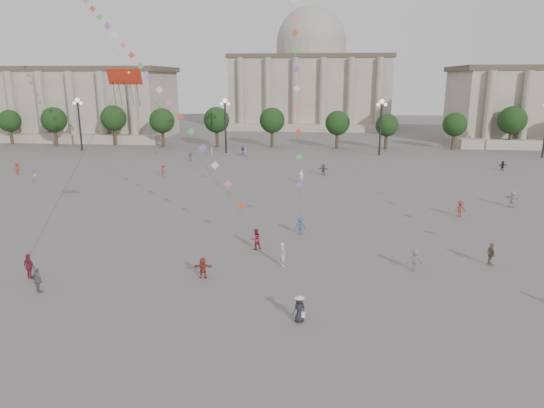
# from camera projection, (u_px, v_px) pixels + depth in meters

# --- Properties ---
(ground) EXTENTS (360.00, 360.00, 0.00)m
(ground) POSITION_uv_depth(u_px,v_px,m) (249.00, 338.00, 27.55)
(ground) COLOR #5B5856
(ground) RESTS_ON ground
(hall_west) EXTENTS (84.00, 26.22, 17.20)m
(hall_west) POSITION_uv_depth(u_px,v_px,m) (11.00, 103.00, 123.23)
(hall_west) COLOR gray
(hall_west) RESTS_ON ground
(hall_central) EXTENTS (48.30, 34.30, 35.50)m
(hall_central) POSITION_uv_depth(u_px,v_px,m) (310.00, 79.00, 148.45)
(hall_central) COLOR gray
(hall_central) RESTS_ON ground
(tree_row) EXTENTS (137.12, 5.12, 8.00)m
(tree_row) POSITION_uv_depth(u_px,v_px,m) (303.00, 123.00, 101.32)
(tree_row) COLOR #34271A
(tree_row) RESTS_ON ground
(lamp_post_far_west) EXTENTS (2.00, 0.90, 10.65)m
(lamp_post_far_west) POSITION_uv_depth(u_px,v_px,m) (79.00, 114.00, 97.54)
(lamp_post_far_west) COLOR #262628
(lamp_post_far_west) RESTS_ON ground
(lamp_post_mid_west) EXTENTS (2.00, 0.90, 10.65)m
(lamp_post_mid_west) POSITION_uv_depth(u_px,v_px,m) (225.00, 116.00, 94.60)
(lamp_post_mid_west) COLOR #262628
(lamp_post_mid_west) RESTS_ON ground
(lamp_post_mid_east) EXTENTS (2.00, 0.90, 10.65)m
(lamp_post_mid_east) POSITION_uv_depth(u_px,v_px,m) (381.00, 117.00, 91.66)
(lamp_post_mid_east) COLOR #262628
(lamp_post_mid_east) RESTS_ON ground
(person_crowd_0) EXTENTS (1.02, 0.47, 1.71)m
(person_crowd_0) POSITION_uv_depth(u_px,v_px,m) (243.00, 150.00, 93.94)
(person_crowd_0) COLOR navy
(person_crowd_0) RESTS_ON ground
(person_crowd_1) EXTENTS (0.89, 0.99, 1.69)m
(person_crowd_1) POSITION_uv_depth(u_px,v_px,m) (35.00, 175.00, 69.60)
(person_crowd_1) COLOR #B8B8B3
(person_crowd_1) RESTS_ON ground
(person_crowd_2) EXTENTS (1.36, 1.43, 1.95)m
(person_crowd_2) POSITION_uv_depth(u_px,v_px,m) (17.00, 168.00, 74.29)
(person_crowd_2) COLOR brown
(person_crowd_2) RESTS_ON ground
(person_crowd_4) EXTENTS (1.60, 1.43, 1.76)m
(person_crowd_4) POSITION_uv_depth(u_px,v_px,m) (246.00, 152.00, 91.81)
(person_crowd_4) COLOR silver
(person_crowd_4) RESTS_ON ground
(person_crowd_6) EXTENTS (1.16, 0.70, 1.74)m
(person_crowd_6) POSITION_uv_depth(u_px,v_px,m) (415.00, 260.00, 37.02)
(person_crowd_6) COLOR slate
(person_crowd_6) RESTS_ON ground
(person_crowd_7) EXTENTS (1.75, 1.59, 1.94)m
(person_crowd_7) POSITION_uv_depth(u_px,v_px,m) (513.00, 199.00, 55.42)
(person_crowd_7) COLOR beige
(person_crowd_7) RESTS_ON ground
(person_crowd_8) EXTENTS (1.26, 0.92, 1.74)m
(person_crowd_8) POSITION_uv_depth(u_px,v_px,m) (460.00, 209.00, 51.58)
(person_crowd_8) COLOR maroon
(person_crowd_8) RESTS_ON ground
(person_crowd_9) EXTENTS (1.46, 0.58, 1.54)m
(person_crowd_9) POSITION_uv_depth(u_px,v_px,m) (503.00, 166.00, 77.84)
(person_crowd_9) COLOR black
(person_crowd_9) RESTS_ON ground
(person_crowd_10) EXTENTS (0.60, 0.71, 1.65)m
(person_crowd_10) POSITION_uv_depth(u_px,v_px,m) (212.00, 151.00, 92.81)
(person_crowd_10) COLOR silver
(person_crowd_10) RESTS_ON ground
(person_crowd_12) EXTENTS (1.67, 0.98, 1.71)m
(person_crowd_12) POSITION_uv_depth(u_px,v_px,m) (323.00, 169.00, 74.15)
(person_crowd_12) COLOR #58595D
(person_crowd_12) RESTS_ON ground
(person_crowd_13) EXTENTS (0.68, 0.82, 1.91)m
(person_crowd_13) POSITION_uv_depth(u_px,v_px,m) (283.00, 254.00, 38.01)
(person_crowd_13) COLOR beige
(person_crowd_13) RESTS_ON ground
(person_crowd_16) EXTENTS (1.06, 0.47, 1.79)m
(person_crowd_16) POSITION_uv_depth(u_px,v_px,m) (190.00, 156.00, 86.87)
(person_crowd_16) COLOR slate
(person_crowd_16) RESTS_ON ground
(person_crowd_17) EXTENTS (1.23, 1.40, 1.88)m
(person_crowd_17) POSITION_uv_depth(u_px,v_px,m) (163.00, 170.00, 73.08)
(person_crowd_17) COLOR #983D29
(person_crowd_17) RESTS_ON ground
(person_crowd_18) EXTENTS (0.68, 0.44, 1.86)m
(person_crowd_18) POSITION_uv_depth(u_px,v_px,m) (301.00, 176.00, 68.72)
(person_crowd_18) COLOR silver
(person_crowd_18) RESTS_ON ground
(person_crowd_19) EXTENTS (1.18, 1.16, 1.63)m
(person_crowd_19) POSITION_uv_depth(u_px,v_px,m) (158.00, 150.00, 94.63)
(person_crowd_19) COLOR #5B5C60
(person_crowd_19) RESTS_ON ground
(person_crowd_20) EXTENTS (0.58, 1.12, 1.83)m
(person_crowd_20) POSITION_uv_depth(u_px,v_px,m) (491.00, 254.00, 38.19)
(person_crowd_20) COLOR #786D53
(person_crowd_20) RESTS_ON ground
(tourist_0) EXTENTS (1.23, 0.90, 1.95)m
(tourist_0) POSITION_uv_depth(u_px,v_px,m) (29.00, 266.00, 35.52)
(tourist_0) COLOR maroon
(tourist_0) RESTS_ON ground
(tourist_2) EXTENTS (1.50, 0.60, 1.58)m
(tourist_2) POSITION_uv_depth(u_px,v_px,m) (203.00, 268.00, 35.69)
(tourist_2) COLOR maroon
(tourist_2) RESTS_ON ground
(tourist_3) EXTENTS (1.15, 0.92, 1.83)m
(tourist_3) POSITION_uv_depth(u_px,v_px,m) (38.00, 280.00, 33.20)
(tourist_3) COLOR slate
(tourist_3) RESTS_ON ground
(kite_flyer_0) EXTENTS (1.14, 1.10, 1.85)m
(kite_flyer_0) POSITION_uv_depth(u_px,v_px,m) (256.00, 239.00, 41.73)
(kite_flyer_0) COLOR maroon
(kite_flyer_0) RESTS_ON ground
(kite_flyer_1) EXTENTS (1.21, 0.91, 1.66)m
(kite_flyer_1) POSITION_uv_depth(u_px,v_px,m) (300.00, 226.00, 45.70)
(kite_flyer_1) COLOR #344976
(kite_flyer_1) RESTS_ON ground
(hat_person) EXTENTS (0.96, 0.88, 1.69)m
(hat_person) POSITION_uv_depth(u_px,v_px,m) (299.00, 309.00, 29.19)
(hat_person) COLOR black
(hat_person) RESTS_ON ground
(dragon_kite) EXTENTS (5.25, 0.75, 15.26)m
(dragon_kite) POSITION_uv_depth(u_px,v_px,m) (124.00, 89.00, 31.76)
(dragon_kite) COLOR #B42613
(dragon_kite) RESTS_ON ground
(kite_train_west) EXTENTS (37.81, 34.93, 62.13)m
(kite_train_west) POSITION_uv_depth(u_px,v_px,m) (108.00, 31.00, 56.90)
(kite_train_west) COLOR #3F3F3F
(kite_train_west) RESTS_ON ground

